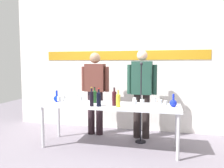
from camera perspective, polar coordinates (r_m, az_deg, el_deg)
ground_plane at (r=4.12m, az=-0.52°, el=-15.66°), size 10.00×10.00×0.00m
back_wall at (r=5.04m, az=2.91°, el=5.54°), size 5.17×0.11×3.00m
display_table at (r=3.93m, az=-0.53°, el=-6.03°), size 2.39×0.69×0.76m
decanter_blue_left at (r=4.30m, az=-13.81°, el=-3.53°), size 0.12×0.12×0.21m
decanter_blue_right at (r=3.82m, az=15.26°, el=-4.64°), size 0.12×0.12×0.22m
presenter_left at (r=4.63m, az=-4.28°, el=-1.02°), size 0.59×0.22×1.69m
presenter_right at (r=4.43m, az=7.55°, el=-1.12°), size 0.58×0.22×1.73m
wine_bottle_0 at (r=3.75m, az=-5.19°, el=-3.50°), size 0.07×0.07×0.32m
wine_bottle_1 at (r=3.73m, az=-3.37°, el=-3.66°), size 0.08×0.08×0.30m
wine_bottle_2 at (r=3.79m, az=0.58°, el=-3.45°), size 0.07×0.07×0.31m
wine_bottle_3 at (r=4.08m, az=-4.43°, el=-3.04°), size 0.07×0.07×0.29m
wine_bottle_4 at (r=3.67m, az=1.57°, el=-4.01°), size 0.07×0.07×0.28m
wine_glass_left_0 at (r=3.90m, az=-7.94°, el=-3.85°), size 0.06×0.06×0.14m
wine_glass_left_1 at (r=4.40m, az=-8.96°, el=-2.64°), size 0.06×0.06×0.16m
wine_glass_left_2 at (r=3.92m, az=-13.24°, el=-3.70°), size 0.07×0.07×0.15m
wine_glass_left_3 at (r=4.19m, az=-5.25°, el=-3.20°), size 0.06×0.06×0.14m
wine_glass_left_4 at (r=4.00m, az=-12.11°, el=-3.59°), size 0.07×0.07×0.15m
wine_glass_right_0 at (r=3.52m, az=13.40°, el=-4.74°), size 0.06×0.06×0.15m
wine_glass_right_1 at (r=3.63m, az=10.60°, el=-4.16°), size 0.06×0.06×0.17m
wine_glass_right_2 at (r=3.61m, az=7.66°, el=-4.50°), size 0.07×0.07×0.14m
wine_glass_right_3 at (r=3.54m, az=5.84°, el=-4.76°), size 0.06×0.06×0.14m
wine_glass_right_4 at (r=3.73m, az=5.67°, el=-4.09°), size 0.06×0.06×0.15m
wine_glass_right_5 at (r=3.68m, az=12.09°, el=-4.51°), size 0.06×0.06×0.14m
microphone_stand at (r=4.25m, az=7.28°, el=-8.04°), size 0.20×0.20×1.50m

